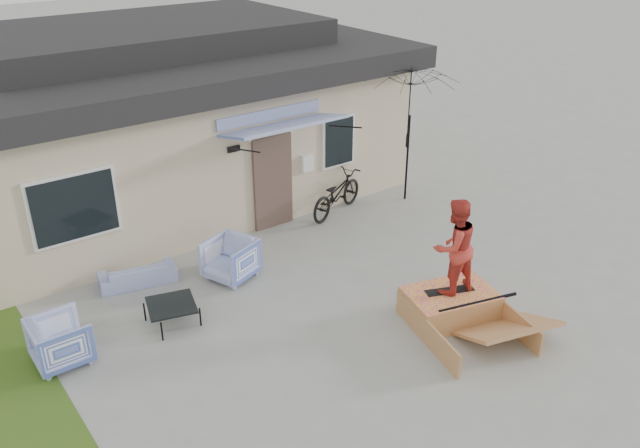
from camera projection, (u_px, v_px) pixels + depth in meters
ground at (370, 337)px, 10.90m from camera, size 90.00×90.00×0.00m
grass_strip at (10, 398)px, 9.56m from camera, size 1.40×8.00×0.01m
house at (157, 112)px, 15.80m from camera, size 10.80×8.49×4.10m
loveseat at (137, 270)px, 12.32m from camera, size 1.48×0.71×0.55m
armchair_left at (60, 339)px, 10.15m from camera, size 0.78×0.83×0.86m
armchair_right at (230, 257)px, 12.44m from camera, size 1.04×1.08×0.88m
coffee_table at (172, 314)px, 11.18m from camera, size 0.97×0.97×0.39m
bicycle at (336, 189)px, 14.98m from camera, size 1.98×1.24×1.19m
patio_umbrella at (409, 130)px, 15.19m from camera, size 2.55×2.43×2.20m
skate_ramp at (450, 305)px, 11.32m from camera, size 1.98×2.33×0.50m
skateboard at (450, 290)px, 11.24m from camera, size 0.87×0.52×0.05m
skater at (454, 245)px, 10.85m from camera, size 0.90×0.73×1.70m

